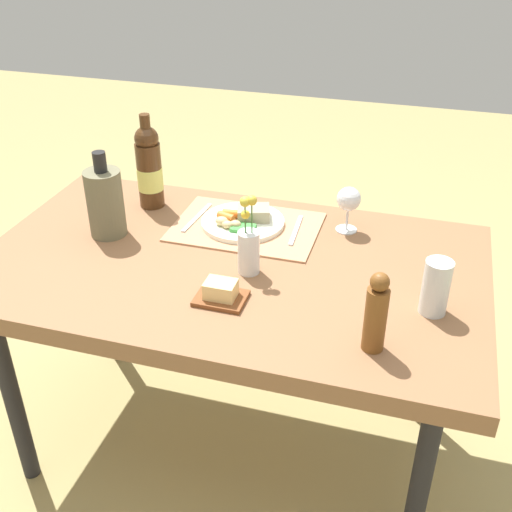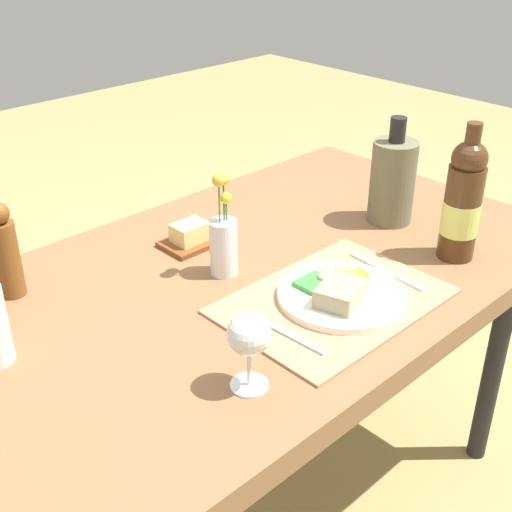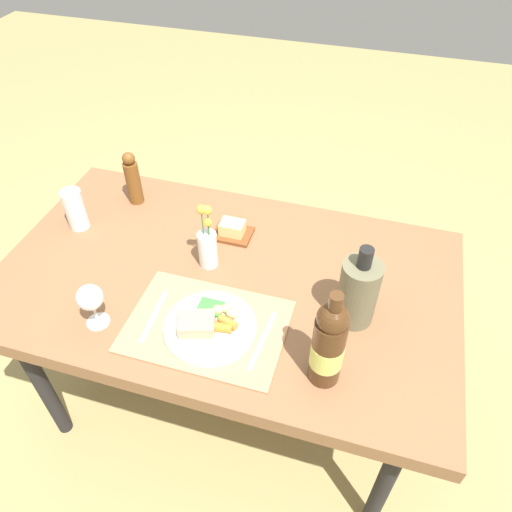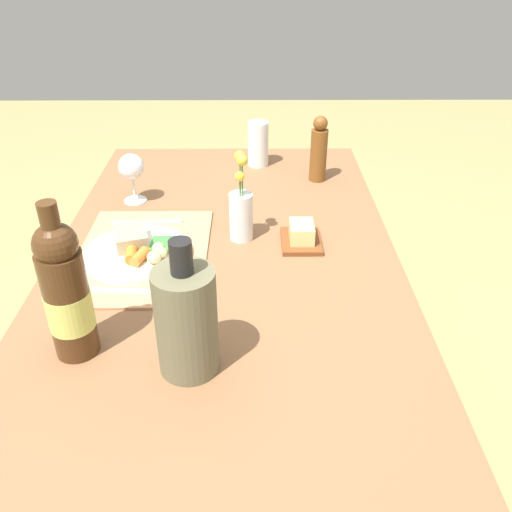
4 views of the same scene
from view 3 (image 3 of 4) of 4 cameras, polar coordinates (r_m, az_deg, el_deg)
name	(u,v)px [view 3 (image 3 of 4)]	position (r m, az deg, el deg)	size (l,w,h in m)	color
ground_plane	(233,399)	(2.12, -2.75, -16.41)	(8.00, 8.00, 0.00)	tan
dining_table	(226,290)	(1.57, -3.57, -4.03)	(1.43, 0.85, 0.74)	brown
placemat	(206,326)	(1.39, -5.84, -8.17)	(0.45, 0.32, 0.01)	tan
dinner_plate	(209,325)	(1.37, -5.56, -8.05)	(0.26, 0.26, 0.05)	white
fork	(154,316)	(1.43, -11.92, -6.93)	(0.01, 0.19, 0.01)	silver
knife	(262,340)	(1.35, 0.76, -9.86)	(0.01, 0.20, 0.01)	silver
cooler_bottle	(358,292)	(1.36, 11.91, -4.11)	(0.11, 0.11, 0.27)	#696549
wine_bottle	(328,344)	(1.20, 8.51, -10.24)	(0.08, 0.08, 0.31)	#4A2C15
pepper_mill	(133,179)	(1.80, -14.28, 8.75)	(0.05, 0.05, 0.20)	brown
wine_glass	(90,299)	(1.39, -18.91, -4.76)	(0.07, 0.07, 0.14)	white
butter_dish	(232,230)	(1.65, -2.78, 3.03)	(0.13, 0.10, 0.06)	brown
water_tumbler	(76,212)	(1.76, -20.40, 4.92)	(0.07, 0.07, 0.15)	silver
flower_vase	(208,245)	(1.51, -5.71, 1.24)	(0.06, 0.06, 0.23)	silver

